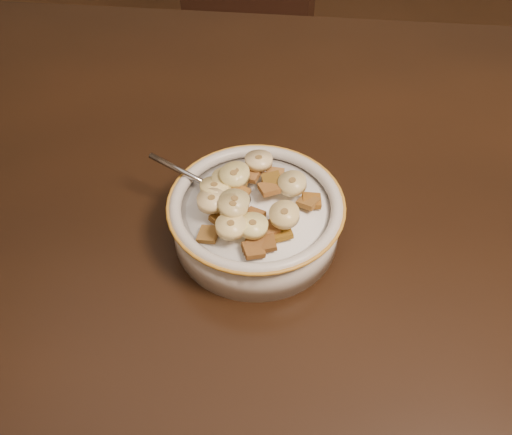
# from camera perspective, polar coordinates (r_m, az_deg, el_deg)

# --- Properties ---
(table) EXTENTS (1.42, 0.93, 0.04)m
(table) POSITION_cam_1_polar(r_m,az_deg,el_deg) (0.71, 3.60, 0.55)
(table) COLOR black
(table) RESTS_ON floor
(chair) EXTENTS (0.50, 0.50, 0.86)m
(chair) POSITION_cam_1_polar(r_m,az_deg,el_deg) (1.50, -1.73, 14.73)
(chair) COLOR black
(chair) RESTS_ON floor
(cereal_bowl) EXTENTS (0.18, 0.18, 0.04)m
(cereal_bowl) POSITION_cam_1_polar(r_m,az_deg,el_deg) (0.64, 0.00, -0.48)
(cereal_bowl) COLOR silver
(cereal_bowl) RESTS_ON table
(milk) EXTENTS (0.15, 0.15, 0.00)m
(milk) POSITION_cam_1_polar(r_m,az_deg,el_deg) (0.62, 0.00, 0.89)
(milk) COLOR white
(milk) RESTS_ON cereal_bowl
(spoon) EXTENTS (0.05, 0.05, 0.01)m
(spoon) POSITION_cam_1_polar(r_m,az_deg,el_deg) (0.63, -2.41, 2.06)
(spoon) COLOR gray
(spoon) RESTS_ON cereal_bowl
(cereal_square_0) EXTENTS (0.03, 0.03, 0.01)m
(cereal_square_0) POSITION_cam_1_polar(r_m,az_deg,el_deg) (0.59, 2.59, -1.51)
(cereal_square_0) COLOR olive
(cereal_square_0) RESTS_ON milk
(cereal_square_1) EXTENTS (0.03, 0.03, 0.01)m
(cereal_square_1) POSITION_cam_1_polar(r_m,az_deg,el_deg) (0.59, 1.22, -1.12)
(cereal_square_1) COLOR olive
(cereal_square_1) RESTS_ON milk
(cereal_square_2) EXTENTS (0.03, 0.03, 0.01)m
(cereal_square_2) POSITION_cam_1_polar(r_m,az_deg,el_deg) (0.57, -0.26, -3.25)
(cereal_square_2) COLOR brown
(cereal_square_2) RESTS_ON milk
(cereal_square_3) EXTENTS (0.02, 0.02, 0.01)m
(cereal_square_3) POSITION_cam_1_polar(r_m,az_deg,el_deg) (0.62, 5.58, 1.71)
(cereal_square_3) COLOR brown
(cereal_square_3) RESTS_ON milk
(cereal_square_4) EXTENTS (0.02, 0.02, 0.01)m
(cereal_square_4) POSITION_cam_1_polar(r_m,az_deg,el_deg) (0.61, -3.61, 1.60)
(cereal_square_4) COLOR brown
(cereal_square_4) RESTS_ON milk
(cereal_square_5) EXTENTS (0.03, 0.03, 0.01)m
(cereal_square_5) POSITION_cam_1_polar(r_m,az_deg,el_deg) (0.61, -1.74, 2.36)
(cereal_square_5) COLOR brown
(cereal_square_5) RESTS_ON milk
(cereal_square_6) EXTENTS (0.03, 0.02, 0.01)m
(cereal_square_6) POSITION_cam_1_polar(r_m,az_deg,el_deg) (0.60, -3.14, 0.35)
(cereal_square_6) COLOR brown
(cereal_square_6) RESTS_ON milk
(cereal_square_7) EXTENTS (0.02, 0.02, 0.01)m
(cereal_square_7) POSITION_cam_1_polar(r_m,az_deg,el_deg) (0.58, -0.18, -2.76)
(cereal_square_7) COLOR brown
(cereal_square_7) RESTS_ON milk
(cereal_square_8) EXTENTS (0.02, 0.02, 0.01)m
(cereal_square_8) POSITION_cam_1_polar(r_m,az_deg,el_deg) (0.57, -0.12, -2.97)
(cereal_square_8) COLOR brown
(cereal_square_8) RESTS_ON milk
(cereal_square_9) EXTENTS (0.03, 0.03, 0.01)m
(cereal_square_9) POSITION_cam_1_polar(r_m,az_deg,el_deg) (0.63, -0.57, 4.27)
(cereal_square_9) COLOR #9C6032
(cereal_square_9) RESTS_ON milk
(cereal_square_10) EXTENTS (0.03, 0.03, 0.01)m
(cereal_square_10) POSITION_cam_1_polar(r_m,az_deg,el_deg) (0.62, 5.26, 1.56)
(cereal_square_10) COLOR brown
(cereal_square_10) RESTS_ON milk
(cereal_square_11) EXTENTS (0.02, 0.02, 0.01)m
(cereal_square_11) POSITION_cam_1_polar(r_m,az_deg,el_deg) (0.58, 0.98, -2.56)
(cereal_square_11) COLOR brown
(cereal_square_11) RESTS_ON milk
(cereal_square_12) EXTENTS (0.02, 0.02, 0.01)m
(cereal_square_12) POSITION_cam_1_polar(r_m,az_deg,el_deg) (0.64, 1.84, 4.23)
(cereal_square_12) COLOR brown
(cereal_square_12) RESTS_ON milk
(cereal_square_13) EXTENTS (0.03, 0.03, 0.01)m
(cereal_square_13) POSITION_cam_1_polar(r_m,az_deg,el_deg) (0.60, -3.44, -0.15)
(cereal_square_13) COLOR brown
(cereal_square_13) RESTS_ON milk
(cereal_square_14) EXTENTS (0.03, 0.03, 0.01)m
(cereal_square_14) POSITION_cam_1_polar(r_m,az_deg,el_deg) (0.62, 1.32, 2.93)
(cereal_square_14) COLOR #9C5825
(cereal_square_14) RESTS_ON milk
(cereal_square_15) EXTENTS (0.02, 0.02, 0.01)m
(cereal_square_15) POSITION_cam_1_polar(r_m,az_deg,el_deg) (0.61, -3.44, 2.36)
(cereal_square_15) COLOR #9A5424
(cereal_square_15) RESTS_ON milk
(cereal_square_16) EXTENTS (0.03, 0.03, 0.01)m
(cereal_square_16) POSITION_cam_1_polar(r_m,az_deg,el_deg) (0.64, -4.21, 3.31)
(cereal_square_16) COLOR olive
(cereal_square_16) RESTS_ON milk
(cereal_square_17) EXTENTS (0.03, 0.03, 0.01)m
(cereal_square_17) POSITION_cam_1_polar(r_m,az_deg,el_deg) (0.59, -0.29, 0.21)
(cereal_square_17) COLOR brown
(cereal_square_17) RESTS_ON milk
(cereal_square_18) EXTENTS (0.03, 0.03, 0.01)m
(cereal_square_18) POSITION_cam_1_polar(r_m,az_deg,el_deg) (0.64, -4.00, 2.99)
(cereal_square_18) COLOR #613411
(cereal_square_18) RESTS_ON milk
(cereal_square_19) EXTENTS (0.03, 0.03, 0.01)m
(cereal_square_19) POSITION_cam_1_polar(r_m,az_deg,el_deg) (0.64, -1.84, 4.32)
(cereal_square_19) COLOR brown
(cereal_square_19) RESTS_ON milk
(cereal_square_20) EXTENTS (0.03, 0.03, 0.01)m
(cereal_square_20) POSITION_cam_1_polar(r_m,az_deg,el_deg) (0.62, 1.61, 3.73)
(cereal_square_20) COLOR brown
(cereal_square_20) RESTS_ON milk
(cereal_square_21) EXTENTS (0.02, 0.02, 0.01)m
(cereal_square_21) POSITION_cam_1_polar(r_m,az_deg,el_deg) (0.59, -4.80, -1.69)
(cereal_square_21) COLOR brown
(cereal_square_21) RESTS_ON milk
(cereal_square_22) EXTENTS (0.02, 0.02, 0.01)m
(cereal_square_22) POSITION_cam_1_polar(r_m,az_deg,el_deg) (0.63, 1.48, 3.67)
(cereal_square_22) COLOR brown
(cereal_square_22) RESTS_ON milk
(cereal_square_23) EXTENTS (0.02, 0.02, 0.01)m
(cereal_square_23) POSITION_cam_1_polar(r_m,az_deg,el_deg) (0.63, -1.68, 3.73)
(cereal_square_23) COLOR brown
(cereal_square_23) RESTS_ON milk
(banana_slice_0) EXTENTS (0.04, 0.04, 0.01)m
(banana_slice_0) POSITION_cam_1_polar(r_m,az_deg,el_deg) (0.59, -2.14, 1.61)
(banana_slice_0) COLOR tan
(banana_slice_0) RESTS_ON milk
(banana_slice_1) EXTENTS (0.04, 0.04, 0.02)m
(banana_slice_1) POSITION_cam_1_polar(r_m,az_deg,el_deg) (0.61, -4.19, 3.00)
(banana_slice_1) COLOR #F6D48A
(banana_slice_1) RESTS_ON milk
(banana_slice_2) EXTENTS (0.04, 0.04, 0.01)m
(banana_slice_2) POSITION_cam_1_polar(r_m,az_deg,el_deg) (0.59, -4.45, 1.68)
(banana_slice_2) COLOR #FADC96
(banana_slice_2) RESTS_ON milk
(banana_slice_3) EXTENTS (0.04, 0.04, 0.01)m
(banana_slice_3) POSITION_cam_1_polar(r_m,az_deg,el_deg) (0.62, -3.05, 3.77)
(banana_slice_3) COLOR #EAD587
(banana_slice_3) RESTS_ON milk
(banana_slice_4) EXTENTS (0.04, 0.04, 0.02)m
(banana_slice_4) POSITION_cam_1_polar(r_m,az_deg,el_deg) (0.58, -2.31, 1.08)
(banana_slice_4) COLOR #D1C483
(banana_slice_4) RESTS_ON milk
(banana_slice_5) EXTENTS (0.04, 0.04, 0.01)m
(banana_slice_5) POSITION_cam_1_polar(r_m,az_deg,el_deg) (0.57, -2.53, -0.87)
(banana_slice_5) COLOR #FDE2A3
(banana_slice_5) RESTS_ON milk
(banana_slice_6) EXTENTS (0.03, 0.03, 0.01)m
(banana_slice_6) POSITION_cam_1_polar(r_m,az_deg,el_deg) (0.57, -0.33, -0.82)
(banana_slice_6) COLOR #F7DE82
(banana_slice_6) RESTS_ON milk
(banana_slice_7) EXTENTS (0.04, 0.04, 0.01)m
(banana_slice_7) POSITION_cam_1_polar(r_m,az_deg,el_deg) (0.62, -2.24, 4.17)
(banana_slice_7) COLOR beige
(banana_slice_7) RESTS_ON milk
(banana_slice_8) EXTENTS (0.04, 0.04, 0.01)m
(banana_slice_8) POSITION_cam_1_polar(r_m,az_deg,el_deg) (0.64, 0.27, 5.72)
(banana_slice_8) COLOR beige
(banana_slice_8) RESTS_ON milk
(banana_slice_9) EXTENTS (0.04, 0.04, 0.02)m
(banana_slice_9) POSITION_cam_1_polar(r_m,az_deg,el_deg) (0.62, 3.64, 3.43)
(banana_slice_9) COLOR #EED48F
(banana_slice_9) RESTS_ON milk
(banana_slice_10) EXTENTS (0.04, 0.04, 0.01)m
(banana_slice_10) POSITION_cam_1_polar(r_m,az_deg,el_deg) (0.62, -2.06, 4.38)
(banana_slice_10) COLOR beige
(banana_slice_10) RESTS_ON milk
(banana_slice_11) EXTENTS (0.04, 0.04, 0.02)m
(banana_slice_11) POSITION_cam_1_polar(r_m,az_deg,el_deg) (0.58, 2.85, 0.29)
(banana_slice_11) COLOR #E8C67B
(banana_slice_11) RESTS_ON milk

